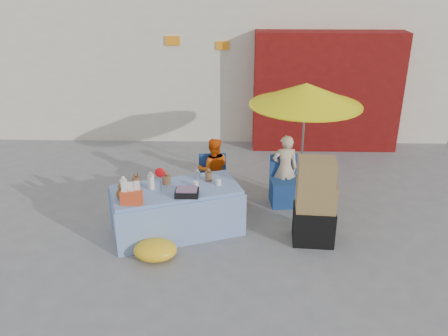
{
  "coord_description": "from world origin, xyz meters",
  "views": [
    {
      "loc": [
        0.2,
        -6.11,
        3.9
      ],
      "look_at": [
        0.03,
        0.6,
        1.0
      ],
      "focal_mm": 38.0,
      "sensor_mm": 36.0,
      "label": 1
    }
  ],
  "objects_px": {
    "umbrella": "(306,95)",
    "box_stack": "(315,204)",
    "vendor_beige": "(285,169)",
    "chair_right": "(284,190)",
    "vendor_orange": "(213,170)",
    "market_table": "(176,210)",
    "chair_left": "(213,189)"
  },
  "relations": [
    {
      "from": "chair_left",
      "to": "umbrella",
      "type": "bearing_deg",
      "value": 5.05
    },
    {
      "from": "chair_left",
      "to": "vendor_orange",
      "type": "height_order",
      "value": "vendor_orange"
    },
    {
      "from": "market_table",
      "to": "umbrella",
      "type": "relative_size",
      "value": 1.03
    },
    {
      "from": "chair_right",
      "to": "vendor_beige",
      "type": "relative_size",
      "value": 0.7
    },
    {
      "from": "vendor_orange",
      "to": "box_stack",
      "type": "relative_size",
      "value": 0.85
    },
    {
      "from": "box_stack",
      "to": "chair_right",
      "type": "bearing_deg",
      "value": 104.68
    },
    {
      "from": "vendor_orange",
      "to": "vendor_beige",
      "type": "xyz_separation_m",
      "value": [
        1.25,
        0.0,
        0.03
      ]
    },
    {
      "from": "market_table",
      "to": "chair_right",
      "type": "relative_size",
      "value": 2.54
    },
    {
      "from": "vendor_beige",
      "to": "box_stack",
      "type": "relative_size",
      "value": 0.91
    },
    {
      "from": "vendor_orange",
      "to": "box_stack",
      "type": "xyz_separation_m",
      "value": [
        1.57,
        -1.36,
        0.05
      ]
    },
    {
      "from": "box_stack",
      "to": "umbrella",
      "type": "bearing_deg",
      "value": 90.73
    },
    {
      "from": "market_table",
      "to": "box_stack",
      "type": "distance_m",
      "value": 2.12
    },
    {
      "from": "chair_left",
      "to": "box_stack",
      "type": "bearing_deg",
      "value": -43.26
    },
    {
      "from": "chair_left",
      "to": "vendor_orange",
      "type": "bearing_deg",
      "value": 84.04
    },
    {
      "from": "market_table",
      "to": "box_stack",
      "type": "height_order",
      "value": "box_stack"
    },
    {
      "from": "umbrella",
      "to": "box_stack",
      "type": "bearing_deg",
      "value": -89.27
    },
    {
      "from": "chair_left",
      "to": "chair_right",
      "type": "xyz_separation_m",
      "value": [
        1.25,
        0.0,
        0.0
      ]
    },
    {
      "from": "box_stack",
      "to": "vendor_beige",
      "type": "bearing_deg",
      "value": 103.22
    },
    {
      "from": "chair_left",
      "to": "box_stack",
      "type": "height_order",
      "value": "box_stack"
    },
    {
      "from": "vendor_beige",
      "to": "umbrella",
      "type": "distance_m",
      "value": 1.32
    },
    {
      "from": "umbrella",
      "to": "vendor_orange",
      "type": "bearing_deg",
      "value": -174.47
    },
    {
      "from": "vendor_beige",
      "to": "umbrella",
      "type": "bearing_deg",
      "value": -158.77
    },
    {
      "from": "chair_right",
      "to": "umbrella",
      "type": "distance_m",
      "value": 1.69
    },
    {
      "from": "chair_right",
      "to": "umbrella",
      "type": "relative_size",
      "value": 0.41
    },
    {
      "from": "chair_right",
      "to": "vendor_beige",
      "type": "distance_m",
      "value": 0.38
    },
    {
      "from": "vendor_orange",
      "to": "box_stack",
      "type": "height_order",
      "value": "box_stack"
    },
    {
      "from": "umbrella",
      "to": "box_stack",
      "type": "distance_m",
      "value": 1.97
    },
    {
      "from": "vendor_beige",
      "to": "umbrella",
      "type": "height_order",
      "value": "umbrella"
    },
    {
      "from": "box_stack",
      "to": "market_table",
      "type": "bearing_deg",
      "value": 174.08
    },
    {
      "from": "market_table",
      "to": "chair_left",
      "type": "distance_m",
      "value": 1.14
    },
    {
      "from": "vendor_orange",
      "to": "vendor_beige",
      "type": "height_order",
      "value": "vendor_beige"
    },
    {
      "from": "vendor_orange",
      "to": "umbrella",
      "type": "bearing_deg",
      "value": -179.8
    }
  ]
}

